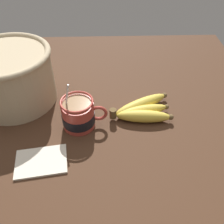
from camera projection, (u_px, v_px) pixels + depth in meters
table at (99, 120)px, 75.96cm from camera, size 107.11×107.11×2.70cm
coffee_mug at (79, 115)px, 69.91cm from camera, size 12.66×9.32×14.54cm
banana_bunch at (142, 110)px, 74.67cm from camera, size 18.69×13.56×4.08cm
woven_basket at (11, 76)px, 75.37cm from camera, size 26.28×26.28×17.06cm
napkin at (41, 161)px, 62.78cm from camera, size 13.90×10.67×0.60cm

